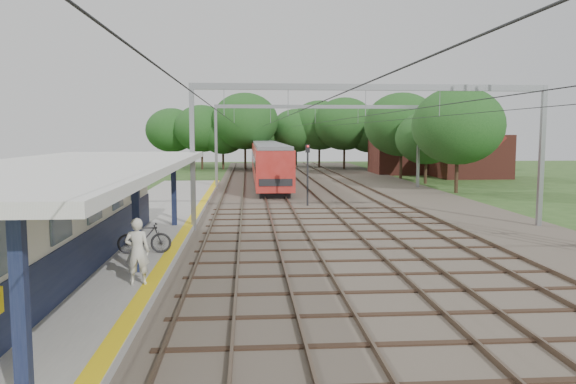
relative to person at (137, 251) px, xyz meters
name	(u,v)px	position (x,y,z in m)	size (l,w,h in m)	color
ground	(361,350)	(5.60, -4.48, -1.32)	(160.00, 160.00, 0.00)	#2D4C1E
ballast_bed	(333,195)	(9.60, 25.52, -1.27)	(18.00, 90.00, 0.10)	#473D33
platform	(136,233)	(-1.90, 9.52, -1.15)	(5.00, 52.00, 0.35)	gray
yellow_stripe	(186,228)	(0.35, 9.52, -0.97)	(0.45, 52.00, 0.01)	yellow
station_building	(49,215)	(-3.28, 2.52, 0.72)	(3.41, 18.00, 3.40)	beige
canopy	(73,167)	(-2.17, 1.52, 2.32)	(6.40, 20.00, 3.44)	#111836
rail_tracks	(300,193)	(7.10, 25.52, -1.15)	(11.80, 88.00, 0.15)	brown
catenary_system	(336,120)	(8.99, 20.80, 4.19)	(17.22, 88.00, 7.00)	gray
tree_band	(299,131)	(9.44, 52.64, 3.60)	(31.72, 30.88, 8.82)	#382619
house_near	(470,149)	(26.60, 41.52, 1.67)	(7.00, 6.12, 7.89)	brown
house_far	(408,146)	(21.60, 47.52, 1.91)	(8.00, 6.12, 8.66)	brown
person	(137,251)	(0.00, 0.00, 0.00)	(0.71, 0.46, 1.94)	beige
bicycle	(144,238)	(-0.57, 4.21, -0.40)	(0.54, 1.92, 1.15)	black
train	(267,160)	(5.10, 39.50, 0.72)	(2.77, 34.49, 3.65)	black
signal_post	(308,169)	(6.95, 19.01, 1.09)	(0.30, 0.27, 3.96)	black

